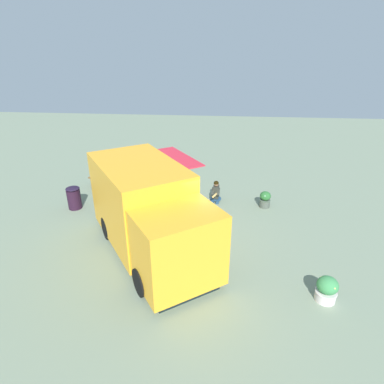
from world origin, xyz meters
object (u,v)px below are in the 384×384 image
object	(u,v)px
food_truck	(149,213)
person_customer	(216,193)
plaza_bench	(104,182)
planter_flowering_near	(265,199)
planter_flowering_far	(327,289)
trash_bin	(74,198)

from	to	relation	value
food_truck	person_customer	xyz separation A→B (m)	(-1.89, -3.58, -0.93)
person_customer	plaza_bench	xyz separation A→B (m)	(4.84, -0.64, 0.03)
planter_flowering_near	planter_flowering_far	size ratio (longest dim) A/B	0.96
planter_flowering_far	trash_bin	size ratio (longest dim) A/B	0.76
food_truck	trash_bin	world-z (taller)	food_truck
planter_flowering_near	plaza_bench	bearing A→B (deg)	-8.72
food_truck	plaza_bench	bearing A→B (deg)	-54.99
food_truck	person_customer	bearing A→B (deg)	-117.81
trash_bin	plaza_bench	bearing A→B (deg)	-105.78
planter_flowering_far	trash_bin	world-z (taller)	trash_bin
plaza_bench	planter_flowering_near	bearing A→B (deg)	171.28
person_customer	plaza_bench	distance (m)	4.88
food_truck	planter_flowering_far	size ratio (longest dim) A/B	8.01
food_truck	plaza_bench	size ratio (longest dim) A/B	3.48
planter_flowering_near	plaza_bench	size ratio (longest dim) A/B	0.42
food_truck	trash_bin	size ratio (longest dim) A/B	6.12
planter_flowering_near	trash_bin	xyz separation A→B (m)	(7.24, 0.77, 0.12)
planter_flowering_near	planter_flowering_far	xyz separation A→B (m)	(-0.92, 4.90, 0.01)
person_customer	plaza_bench	world-z (taller)	person_customer
planter_flowering_near	food_truck	bearing A→B (deg)	40.09
person_customer	planter_flowering_near	bearing A→B (deg)	168.17
food_truck	trash_bin	distance (m)	4.29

